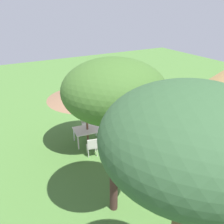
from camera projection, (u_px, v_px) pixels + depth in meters
ground_plane at (123, 122)px, 13.77m from camera, size 36.00×36.00×0.00m
shade_umbrella at (85, 91)px, 10.71m from camera, size 3.47×3.47×3.02m
patio_dining_table at (87, 131)px, 11.55m from camera, size 1.38×1.11×0.74m
patio_chair_west_end at (86, 122)px, 12.65m from camera, size 0.55×0.54×0.90m
patio_chair_near_hut at (92, 146)px, 10.58m from camera, size 0.53×0.51×0.90m
guest_beside_umbrella at (118, 113)px, 12.50m from camera, size 0.31×0.58×1.67m
standing_watcher at (151, 86)px, 16.38m from camera, size 0.39×0.59×1.78m
zebra_nearest_camera at (178, 107)px, 13.37m from camera, size 1.81×1.44×1.47m
zebra_by_umbrella at (116, 93)px, 15.21m from camera, size 1.39×1.99×1.58m
acacia_tree_far_lawn at (191, 141)px, 3.37m from camera, size 2.63×2.63×5.35m
acacia_tree_behind_hut at (114, 92)px, 6.35m from camera, size 2.80×2.80×5.01m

